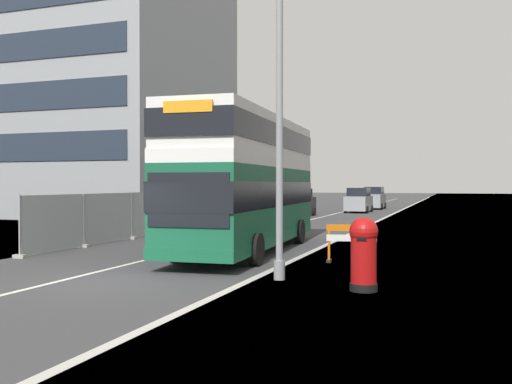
# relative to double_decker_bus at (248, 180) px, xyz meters

# --- Properties ---
(ground) EXTENTS (140.00, 280.00, 0.10)m
(ground) POSITION_rel_double_decker_bus_xyz_m (-0.55, -7.10, -2.64)
(ground) COLOR #38383A
(double_decker_bus) EXTENTS (3.38, 11.50, 4.86)m
(double_decker_bus) POSITION_rel_double_decker_bus_xyz_m (0.00, 0.00, 0.00)
(double_decker_bus) COLOR #145638
(double_decker_bus) RESTS_ON ground
(lamppost_foreground) EXTENTS (0.29, 0.70, 8.02)m
(lamppost_foreground) POSITION_rel_double_decker_bus_xyz_m (2.91, -5.49, 1.19)
(lamppost_foreground) COLOR gray
(lamppost_foreground) RESTS_ON ground
(red_pillar_postbox) EXTENTS (0.66, 0.66, 1.70)m
(red_pillar_postbox) POSITION_rel_double_decker_bus_xyz_m (5.19, -6.28, -1.66)
(red_pillar_postbox) COLOR black
(red_pillar_postbox) RESTS_ON ground
(roadworks_barrier) EXTENTS (1.58, 0.64, 1.19)m
(roadworks_barrier) POSITION_rel_double_decker_bus_xyz_m (4.10, -1.72, -1.84)
(roadworks_barrier) COLOR orange
(roadworks_barrier) RESTS_ON ground
(construction_site_fence) EXTENTS (0.44, 20.60, 2.12)m
(construction_site_fence) POSITION_rel_double_decker_bus_xyz_m (-6.42, 5.83, -1.57)
(construction_site_fence) COLOR #A8AAAD
(construction_site_fence) RESTS_ON ground
(car_oncoming_near) EXTENTS (2.05, 3.97, 2.16)m
(car_oncoming_near) POSITION_rel_double_decker_bus_xyz_m (-4.15, 15.22, -1.57)
(car_oncoming_near) COLOR silver
(car_oncoming_near) RESTS_ON ground
(car_receding_mid) EXTENTS (1.93, 4.23, 2.09)m
(car_receding_mid) POSITION_rel_double_decker_bus_xyz_m (-4.11, 21.95, -1.60)
(car_receding_mid) COLOR black
(car_receding_mid) RESTS_ON ground
(car_receding_far) EXTENTS (2.01, 4.35, 2.11)m
(car_receding_far) POSITION_rel_double_decker_bus_xyz_m (-0.85, 29.59, -1.59)
(car_receding_far) COLOR gray
(car_receding_far) RESTS_ON ground
(car_far_side) EXTENTS (1.97, 4.30, 2.16)m
(car_far_side) POSITION_rel_double_decker_bus_xyz_m (-0.50, 36.53, -1.57)
(car_far_side) COLOR gray
(car_far_side) RESTS_ON ground
(bare_tree_far_verge_near) EXTENTS (2.83, 2.22, 5.05)m
(bare_tree_far_verge_near) POSITION_rel_double_decker_bus_xyz_m (-13.08, 13.99, -0.10)
(bare_tree_far_verge_near) COLOR #4C3D2D
(bare_tree_far_verge_near) RESTS_ON ground
(backdrop_office_block) EXTENTS (29.57, 16.61, 23.79)m
(backdrop_office_block) POSITION_rel_double_decker_bus_xyz_m (-26.27, 19.78, 9.31)
(backdrop_office_block) COLOR gray
(backdrop_office_block) RESTS_ON ground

